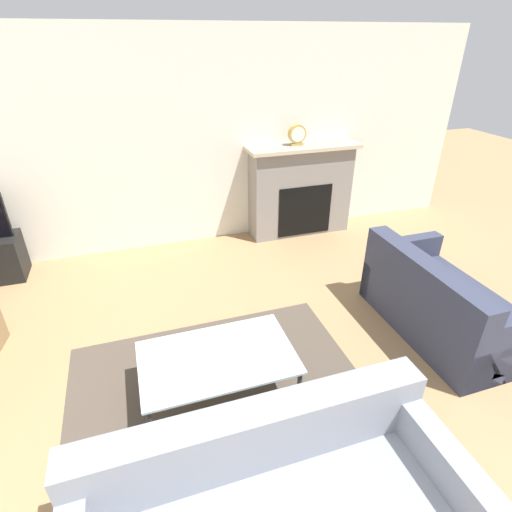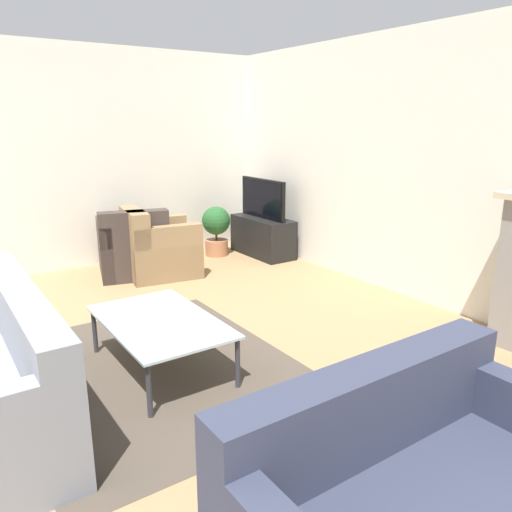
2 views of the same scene
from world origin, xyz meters
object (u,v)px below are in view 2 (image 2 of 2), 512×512
Objects in this scene: tv at (263,199)px; armchair_by_window at (133,250)px; armchair_accent at (158,251)px; coffee_table at (160,324)px; potted_plant at (216,228)px.

tv reaches higher than armchair_by_window.
armchair_accent is at bearing 148.82° from armchair_by_window.
tv is 0.92× the size of armchair_by_window.
coffee_table is (2.21, -0.95, 0.06)m from armchair_accent.
coffee_table is 1.75× the size of potted_plant.
armchair_accent is (0.07, -1.58, -0.49)m from tv.
armchair_by_window is at bearing 52.56° from armchair_accent.
armchair_by_window is (-0.16, -1.80, -0.49)m from tv.
armchair_by_window is 2.55m from coffee_table.
potted_plant is at bearing -156.53° from armchair_by_window.
coffee_table is (2.28, -2.53, -0.43)m from tv.
armchair_accent is 0.76× the size of coffee_table.
potted_plant is (-0.19, 1.27, 0.09)m from armchair_by_window.
coffee_table is at bearing 88.30° from armchair_by_window.
tv reaches higher than armchair_accent.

